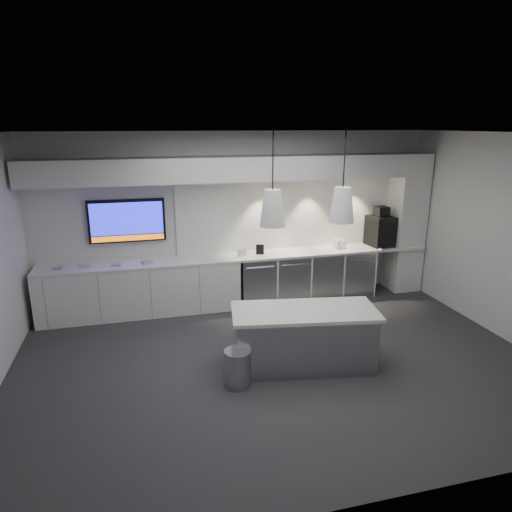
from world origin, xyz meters
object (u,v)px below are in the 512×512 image
object	(u,v)px
island	(304,338)
bin	(238,368)
wall_tv	(127,221)
coffee_machine	(380,230)

from	to	relation	value
island	bin	world-z (taller)	island
wall_tv	coffee_machine	bearing A→B (deg)	-3.09
wall_tv	island	xyz separation A→B (m)	(2.20, -2.62, -1.16)
wall_tv	coffee_machine	xyz separation A→B (m)	(4.56, -0.25, -0.35)
bin	coffee_machine	xyz separation A→B (m)	(3.31, 2.62, 0.97)
wall_tv	island	distance (m)	3.61
island	coffee_machine	distance (m)	3.44
wall_tv	island	bearing A→B (deg)	-49.94
coffee_machine	island	bearing A→B (deg)	-141.25
bin	coffee_machine	size ratio (longest dim) A/B	0.63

